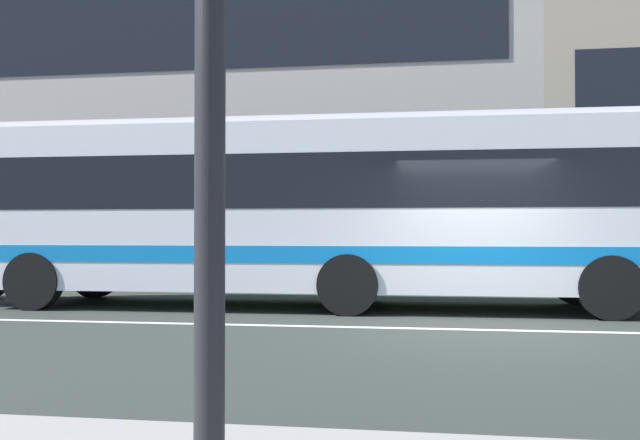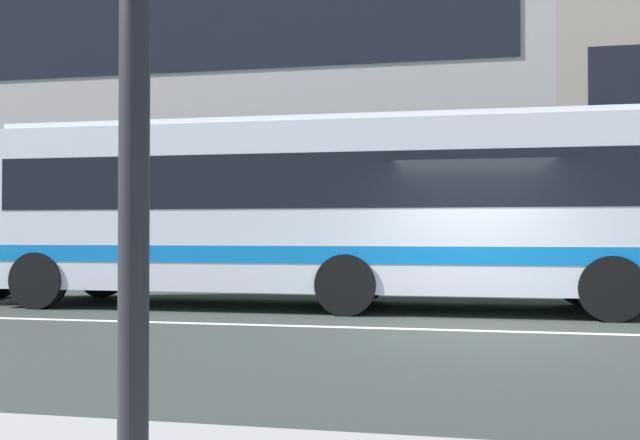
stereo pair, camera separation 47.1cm
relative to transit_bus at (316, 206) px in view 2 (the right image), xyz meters
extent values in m
plane|color=#2F342F|center=(2.77, -2.50, -1.82)|extent=(160.00, 160.00, 0.00)
cube|color=silver|center=(2.77, -2.50, -1.82)|extent=(60.00, 0.16, 0.01)
cube|color=#2D6729|center=(5.28, 3.85, -1.23)|extent=(20.95, 1.10, 1.19)
cube|color=#B4A8A0|center=(-6.28, 12.61, 4.47)|extent=(22.84, 11.66, 12.58)
cube|color=black|center=(-6.28, 6.76, 5.47)|extent=(21.01, 0.04, 2.52)
cube|color=silver|center=(0.00, 0.00, -0.05)|extent=(11.56, 2.56, 2.84)
cube|color=black|center=(0.00, 0.00, 0.37)|extent=(10.87, 2.57, 0.91)
cube|color=#1073BD|center=(0.00, 0.00, -0.83)|extent=(11.33, 2.58, 0.28)
cube|color=silver|center=(0.00, 0.00, 1.43)|extent=(11.10, 2.16, 0.12)
cube|color=black|center=(-5.78, -0.04, 0.37)|extent=(0.04, 2.09, 1.00)
cylinder|color=black|center=(-4.77, -1.17, -1.32)|extent=(1.00, 0.29, 1.00)
cylinder|color=black|center=(-4.78, 1.11, -1.32)|extent=(1.00, 0.29, 1.00)
cylinder|color=black|center=(0.72, -1.14, -1.32)|extent=(1.00, 0.29, 1.00)
cylinder|color=black|center=(0.71, 1.15, -1.32)|extent=(1.00, 0.29, 1.00)
cylinder|color=black|center=(4.78, -1.11, -1.32)|extent=(1.00, 0.29, 1.00)
cylinder|color=black|center=(4.77, 1.17, -1.32)|extent=(1.00, 0.29, 1.00)
cylinder|color=black|center=(-6.84, 0.68, -1.50)|extent=(0.64, 0.23, 0.64)
cylinder|color=black|center=(1.00, -9.28, 0.37)|extent=(0.14, 0.14, 4.09)
camera|label=1|loc=(1.95, -12.27, -0.46)|focal=38.69mm
camera|label=2|loc=(2.42, -12.19, -0.46)|focal=38.69mm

